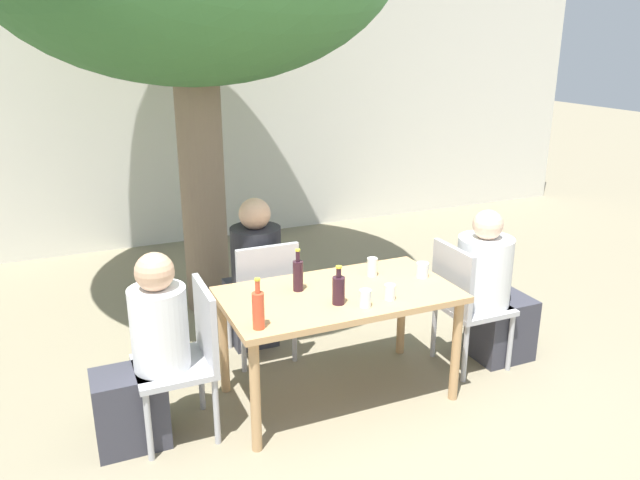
# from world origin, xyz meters

# --- Properties ---
(ground_plane) EXTENTS (30.00, 30.00, 0.00)m
(ground_plane) POSITION_xyz_m (0.00, 0.00, 0.00)
(ground_plane) COLOR gray
(cafe_building_wall) EXTENTS (10.00, 0.08, 2.80)m
(cafe_building_wall) POSITION_xyz_m (0.00, 3.65, 1.40)
(cafe_building_wall) COLOR silver
(cafe_building_wall) RESTS_ON ground_plane
(dining_table_front) EXTENTS (1.46, 0.80, 0.73)m
(dining_table_front) POSITION_xyz_m (0.00, 0.00, 0.65)
(dining_table_front) COLOR tan
(dining_table_front) RESTS_ON ground_plane
(patio_chair_0) EXTENTS (0.44, 0.44, 0.91)m
(patio_chair_0) POSITION_xyz_m (-0.96, 0.00, 0.52)
(patio_chair_0) COLOR #B2B2B7
(patio_chair_0) RESTS_ON ground_plane
(patio_chair_1) EXTENTS (0.44, 0.44, 0.91)m
(patio_chair_1) POSITION_xyz_m (0.96, 0.00, 0.52)
(patio_chair_1) COLOR #B2B2B7
(patio_chair_1) RESTS_ON ground_plane
(patio_chair_2) EXTENTS (0.44, 0.44, 0.91)m
(patio_chair_2) POSITION_xyz_m (-0.29, 0.63, 0.52)
(patio_chair_2) COLOR #B2B2B7
(patio_chair_2) RESTS_ON ground_plane
(person_seated_0) EXTENTS (0.56, 0.32, 1.15)m
(person_seated_0) POSITION_xyz_m (-1.20, -0.00, 0.51)
(person_seated_0) COLOR #383842
(person_seated_0) RESTS_ON ground_plane
(person_seated_1) EXTENTS (0.59, 0.38, 1.14)m
(person_seated_1) POSITION_xyz_m (1.20, -0.00, 0.51)
(person_seated_1) COLOR #383842
(person_seated_1) RESTS_ON ground_plane
(person_seated_2) EXTENTS (0.36, 0.58, 1.18)m
(person_seated_2) POSITION_xyz_m (-0.29, 0.87, 0.53)
(person_seated_2) COLOR #383842
(person_seated_2) RESTS_ON ground_plane
(soda_bottle_0) EXTENTS (0.07, 0.07, 0.29)m
(soda_bottle_0) POSITION_xyz_m (-0.62, -0.28, 0.85)
(soda_bottle_0) COLOR #DB4C2D
(soda_bottle_0) RESTS_ON dining_table_front
(wine_bottle_1) EXTENTS (0.08, 0.08, 0.24)m
(wine_bottle_1) POSITION_xyz_m (-0.08, -0.16, 0.83)
(wine_bottle_1) COLOR #331923
(wine_bottle_1) RESTS_ON dining_table_front
(wine_bottle_2) EXTENTS (0.06, 0.06, 0.27)m
(wine_bottle_2) POSITION_xyz_m (-0.23, 0.12, 0.84)
(wine_bottle_2) COLOR #331923
(wine_bottle_2) RESTS_ON dining_table_front
(drinking_glass_0) EXTENTS (0.07, 0.07, 0.12)m
(drinking_glass_0) POSITION_xyz_m (0.32, 0.16, 0.80)
(drinking_glass_0) COLOR silver
(drinking_glass_0) RESTS_ON dining_table_front
(drinking_glass_1) EXTENTS (0.07, 0.07, 0.10)m
(drinking_glass_1) POSITION_xyz_m (0.05, -0.26, 0.79)
(drinking_glass_1) COLOR silver
(drinking_glass_1) RESTS_ON dining_table_front
(drinking_glass_2) EXTENTS (0.08, 0.08, 0.10)m
(drinking_glass_2) POSITION_xyz_m (0.61, 0.01, 0.78)
(drinking_glass_2) COLOR silver
(drinking_glass_2) RESTS_ON dining_table_front
(drinking_glass_3) EXTENTS (0.07, 0.07, 0.10)m
(drinking_glass_3) POSITION_xyz_m (0.23, -0.23, 0.78)
(drinking_glass_3) COLOR silver
(drinking_glass_3) RESTS_ON dining_table_front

